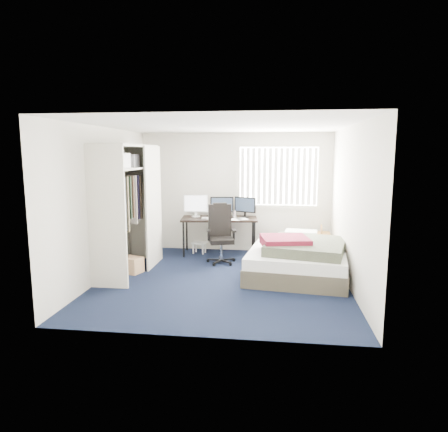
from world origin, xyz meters
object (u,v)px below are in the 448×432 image
office_chair (221,240)px  bed (299,257)px  nightstand (321,238)px  desk (220,216)px

office_chair → bed: 1.56m
nightstand → bed: size_ratio=0.32×
office_chair → bed: size_ratio=0.49×
bed → nightstand: bearing=64.0°
desk → nightstand: bearing=-6.1°
nightstand → bed: bearing=-116.0°
desk → bed: (1.55, -1.22, -0.49)m
office_chair → nightstand: office_chair is taller
office_chair → bed: bearing=-21.7°
desk → nightstand: size_ratio=2.15×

